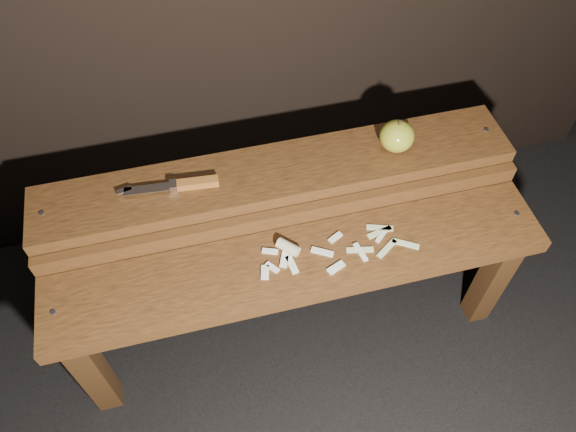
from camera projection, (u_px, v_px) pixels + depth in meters
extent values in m
plane|color=black|center=(293.00, 322.00, 1.68)|extent=(60.00, 60.00, 0.00)
cube|color=#361F0D|center=(93.00, 371.00, 1.39)|extent=(0.06, 0.06, 0.38)
cube|color=#361F0D|center=(492.00, 279.00, 1.55)|extent=(0.06, 0.06, 0.38)
cube|color=#462811|center=(299.00, 265.00, 1.33)|extent=(1.20, 0.20, 0.04)
cylinder|color=slate|center=(53.00, 312.00, 1.23)|extent=(0.01, 0.01, 0.00)
cylinder|color=slate|center=(517.00, 214.00, 1.40)|extent=(0.01, 0.01, 0.00)
cube|color=#361F0D|center=(84.00, 263.00, 1.53)|extent=(0.06, 0.06, 0.46)
cube|color=#361F0D|center=(450.00, 189.00, 1.69)|extent=(0.06, 0.06, 0.46)
cube|color=#462811|center=(288.00, 217.00, 1.37)|extent=(1.20, 0.02, 0.05)
cube|color=#462811|center=(277.00, 175.00, 1.39)|extent=(1.20, 0.18, 0.04)
cylinder|color=slate|center=(42.00, 213.00, 1.30)|extent=(0.01, 0.01, 0.00)
cylinder|color=slate|center=(486.00, 130.00, 1.46)|extent=(0.01, 0.01, 0.00)
ellipsoid|color=olive|center=(397.00, 136.00, 1.39)|extent=(0.09, 0.09, 0.08)
cylinder|color=#382314|center=(400.00, 123.00, 1.36)|extent=(0.01, 0.01, 0.01)
cube|color=brown|center=(198.00, 183.00, 1.34)|extent=(0.10, 0.03, 0.02)
cube|color=silver|center=(174.00, 186.00, 1.33)|extent=(0.02, 0.03, 0.02)
cube|color=silver|center=(147.00, 189.00, 1.33)|extent=(0.11, 0.03, 0.00)
cube|color=silver|center=(124.00, 190.00, 1.33)|extent=(0.04, 0.02, 0.00)
cube|color=beige|center=(322.00, 252.00, 1.32)|extent=(0.05, 0.04, 0.01)
cube|color=beige|center=(360.00, 252.00, 1.32)|extent=(0.02, 0.05, 0.01)
cube|color=beige|center=(265.00, 272.00, 1.29)|extent=(0.03, 0.04, 0.01)
cube|color=beige|center=(272.00, 267.00, 1.30)|extent=(0.03, 0.04, 0.01)
cube|color=beige|center=(381.00, 237.00, 1.35)|extent=(0.03, 0.03, 0.01)
cube|color=beige|center=(285.00, 257.00, 1.32)|extent=(0.04, 0.06, 0.01)
cube|color=beige|center=(335.00, 237.00, 1.35)|extent=(0.04, 0.03, 0.01)
cube|color=beige|center=(336.00, 268.00, 1.30)|extent=(0.05, 0.03, 0.01)
cube|color=beige|center=(292.00, 265.00, 1.30)|extent=(0.02, 0.05, 0.01)
cube|color=beige|center=(270.00, 251.00, 1.33)|extent=(0.04, 0.03, 0.01)
cylinder|color=#C9BB8C|center=(288.00, 247.00, 1.32)|extent=(0.06, 0.06, 0.03)
cube|color=#BCC988|center=(380.00, 228.00, 1.37)|extent=(0.07, 0.03, 0.00)
cube|color=#BCC988|center=(360.00, 250.00, 1.33)|extent=(0.07, 0.03, 0.00)
cube|color=#BCC988|center=(387.00, 248.00, 1.33)|extent=(0.06, 0.05, 0.00)
cube|color=#BCC988|center=(380.00, 232.00, 1.36)|extent=(0.07, 0.03, 0.00)
cube|color=#BCC988|center=(406.00, 244.00, 1.34)|extent=(0.06, 0.05, 0.00)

